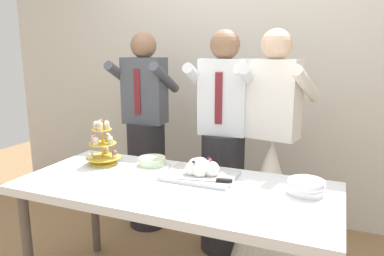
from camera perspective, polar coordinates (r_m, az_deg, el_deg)
The scene contains 9 objects.
rear_wall at distance 3.34m, azimuth 8.11°, elevation 10.84°, with size 5.20×0.10×2.90m, color beige.
dessert_table at distance 2.11m, azimuth -2.77°, elevation -10.66°, with size 1.80×0.80×0.78m.
cupcake_stand at distance 2.47m, azimuth -13.82°, elevation -2.56°, with size 0.23×0.23×0.31m.
main_cake_tray at distance 2.18m, azimuth 1.37°, elevation -6.71°, with size 0.43×0.31×0.12m.
plate_stack at distance 2.03m, azimuth 17.42°, elevation -8.78°, with size 0.19×0.19×0.08m.
round_cake at distance 2.40m, azimuth -6.26°, elevation -5.36°, with size 0.24×0.24×0.06m.
person_groom at distance 2.72m, azimuth 4.85°, elevation -4.41°, with size 0.48×0.51×1.66m.
person_bride at distance 2.70m, azimuth 12.13°, elevation -8.48°, with size 0.57×0.57×1.66m.
person_guest at distance 3.12m, azimuth -7.20°, elevation -2.30°, with size 0.49×0.52×1.66m.
Camera 1 is at (0.84, -1.76, 1.52)m, focal length 34.04 mm.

